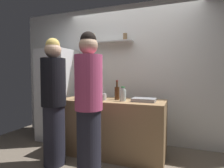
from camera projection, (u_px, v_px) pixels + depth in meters
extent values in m
cube|color=white|center=(131.00, 73.00, 3.54)|extent=(4.80, 0.10, 2.60)
cube|color=silver|center=(109.00, 42.00, 3.50)|extent=(0.91, 0.22, 0.02)
cylinder|color=beige|center=(94.00, 38.00, 3.60)|extent=(0.06, 0.06, 0.17)
cylinder|color=olive|center=(125.00, 37.00, 3.38)|extent=(0.08, 0.08, 0.13)
cube|color=white|center=(58.00, 95.00, 3.68)|extent=(0.63, 0.62, 1.76)
cylinder|color=#99999E|center=(54.00, 92.00, 3.30)|extent=(0.02, 0.02, 0.45)
cube|color=#9E7A51|center=(112.00, 127.00, 2.95)|extent=(1.66, 0.65, 0.88)
cube|color=gray|center=(144.00, 100.00, 2.73)|extent=(0.34, 0.24, 0.05)
cylinder|color=#B2B2B7|center=(103.00, 97.00, 2.87)|extent=(0.11, 0.11, 0.10)
cylinder|color=silver|center=(102.00, 92.00, 2.88)|extent=(0.02, 0.02, 0.19)
cylinder|color=silver|center=(104.00, 93.00, 2.87)|extent=(0.02, 0.03, 0.16)
cylinder|color=silver|center=(103.00, 93.00, 2.84)|extent=(0.01, 0.01, 0.16)
cylinder|color=silver|center=(103.00, 92.00, 2.86)|extent=(0.01, 0.01, 0.18)
cylinder|color=#472814|center=(117.00, 93.00, 2.92)|extent=(0.08, 0.08, 0.20)
cylinder|color=#472814|center=(117.00, 84.00, 2.91)|extent=(0.03, 0.03, 0.09)
cylinder|color=maroon|center=(117.00, 81.00, 2.91)|extent=(0.03, 0.03, 0.02)
cylinder|color=black|center=(85.00, 92.00, 3.12)|extent=(0.07, 0.07, 0.21)
cylinder|color=black|center=(85.00, 83.00, 3.11)|extent=(0.03, 0.03, 0.09)
cylinder|color=gold|center=(85.00, 80.00, 3.11)|extent=(0.03, 0.03, 0.02)
cylinder|color=#B2BFB2|center=(81.00, 93.00, 3.00)|extent=(0.07, 0.07, 0.20)
cylinder|color=#B2BFB2|center=(81.00, 84.00, 3.00)|extent=(0.03, 0.03, 0.08)
cylinder|color=#333333|center=(81.00, 81.00, 2.99)|extent=(0.03, 0.03, 0.02)
cylinder|color=#19471E|center=(80.00, 90.00, 3.40)|extent=(0.08, 0.08, 0.22)
cylinder|color=#19471E|center=(80.00, 82.00, 3.39)|extent=(0.03, 0.03, 0.07)
cylinder|color=black|center=(80.00, 80.00, 3.39)|extent=(0.04, 0.04, 0.02)
cylinder|color=silver|center=(123.00, 95.00, 2.77)|extent=(0.09, 0.09, 0.17)
cylinder|color=silver|center=(123.00, 89.00, 2.76)|extent=(0.05, 0.05, 0.03)
cylinder|color=#268C3F|center=(123.00, 87.00, 2.76)|extent=(0.06, 0.06, 0.02)
cylinder|color=#262633|center=(89.00, 144.00, 2.28)|extent=(0.30, 0.30, 0.85)
cylinder|color=#D14C7F|center=(89.00, 83.00, 2.25)|extent=(0.34, 0.34, 0.67)
sphere|color=#D8AD8C|center=(88.00, 45.00, 2.22)|extent=(0.23, 0.23, 0.23)
sphere|color=black|center=(88.00, 40.00, 2.22)|extent=(0.19, 0.19, 0.19)
cylinder|color=#262633|center=(54.00, 135.00, 2.62)|extent=(0.30, 0.30, 0.84)
cylinder|color=black|center=(53.00, 82.00, 2.58)|extent=(0.34, 0.34, 0.67)
sphere|color=#D8AD8C|center=(53.00, 50.00, 2.56)|extent=(0.23, 0.23, 0.23)
sphere|color=#D8B759|center=(53.00, 45.00, 2.55)|extent=(0.19, 0.19, 0.19)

